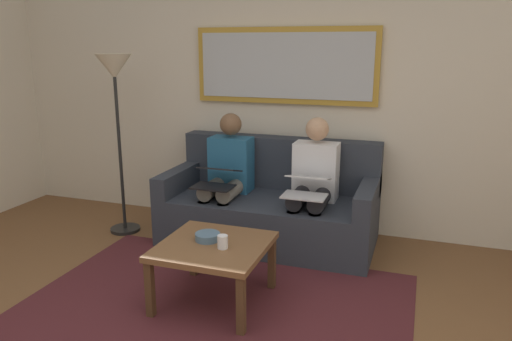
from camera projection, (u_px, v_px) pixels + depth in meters
The scene contains 12 objects.
wall_rear at pixel (287, 92), 4.64m from camera, with size 6.00×0.12×2.60m, color beige.
area_rug at pixel (216, 304), 3.36m from camera, with size 2.60×1.80×0.01m, color #4C1E23.
couch at pixel (271, 206), 4.45m from camera, with size 1.87×0.90×0.90m.
framed_mirror at pixel (285, 66), 4.50m from camera, with size 1.72×0.05×0.69m.
coffee_table at pixel (214, 251), 3.33m from camera, with size 0.71×0.71×0.43m.
cup at pixel (223, 242), 3.23m from camera, with size 0.07×0.07×0.09m, color silver.
bowl at pixel (208, 237), 3.37m from camera, with size 0.17×0.17×0.05m, color slate.
person_left at pixel (313, 181), 4.19m from camera, with size 0.38×0.58×1.14m.
laptop_silver at pixel (307, 185), 3.96m from camera, with size 0.35×0.37×0.16m.
person_right at pixel (227, 173), 4.44m from camera, with size 0.38×0.58×1.14m.
laptop_black at pixel (217, 177), 4.21m from camera, with size 0.34×0.38×0.16m.
standing_lamp at pixel (115, 87), 4.38m from camera, with size 0.32×0.32×1.66m.
Camera 1 is at (-1.25, 1.92, 1.73)m, focal length 34.34 mm.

